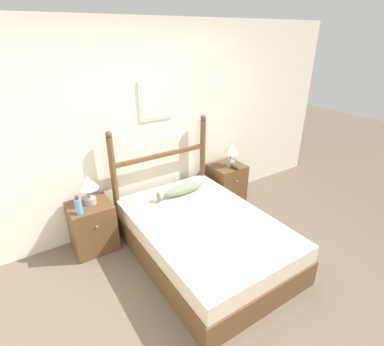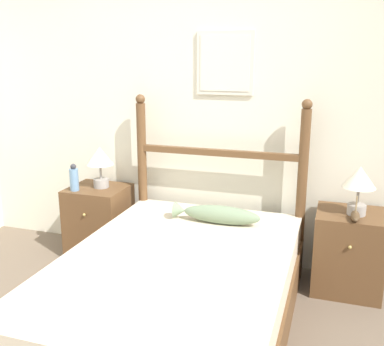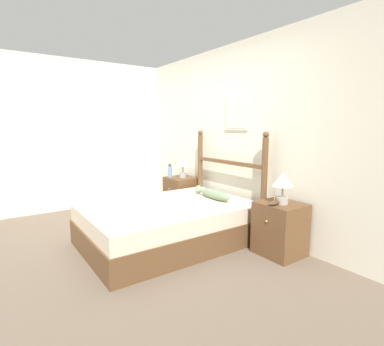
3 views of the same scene
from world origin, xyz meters
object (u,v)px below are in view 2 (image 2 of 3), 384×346
at_px(table_lamp_left, 100,160).
at_px(fish_pillow, 217,214).
at_px(bottle, 74,178).
at_px(bed, 176,293).
at_px(nightstand_left, 99,220).
at_px(table_lamp_right, 359,182).
at_px(model_boat, 355,216).
at_px(nightstand_right, 348,251).

relative_size(table_lamp_left, fish_pillow, 0.54).
bearing_deg(bottle, bed, -31.69).
bearing_deg(nightstand_left, table_lamp_left, 27.45).
distance_m(nightstand_left, table_lamp_left, 0.54).
bearing_deg(nightstand_left, bed, -39.75).
bearing_deg(table_lamp_left, table_lamp_right, -1.15).
height_order(model_boat, fish_pillow, model_boat).
distance_m(table_lamp_right, bottle, 2.21).
relative_size(table_lamp_left, table_lamp_right, 1.00).
bearing_deg(model_boat, table_lamp_right, 85.20).
distance_m(bed, bottle, 1.43).
xyz_separation_m(nightstand_right, bottle, (-2.17, -0.14, 0.40)).
relative_size(bottle, model_boat, 1.19).
height_order(bottle, fish_pillow, bottle).
xyz_separation_m(nightstand_left, table_lamp_left, (0.03, 0.02, 0.54)).
xyz_separation_m(model_boat, fish_pillow, (-0.95, -0.08, -0.07)).
bearing_deg(bottle, table_lamp_left, 42.71).
relative_size(bed, table_lamp_left, 5.79).
bearing_deg(nightstand_right, bed, -140.25).
xyz_separation_m(bed, table_lamp_left, (-0.99, 0.86, 0.59)).
height_order(nightstand_left, bottle, bottle).
bearing_deg(table_lamp_left, bed, -41.08).
xyz_separation_m(table_lamp_left, bottle, (-0.16, -0.15, -0.14)).
distance_m(model_boat, fish_pillow, 0.96).
relative_size(nightstand_right, model_boat, 3.11).
xyz_separation_m(table_lamp_right, model_boat, (-0.01, -0.11, -0.21)).
bearing_deg(table_lamp_left, nightstand_right, -0.44).
distance_m(bed, fish_pillow, 0.71).
bearing_deg(table_lamp_right, bottle, -177.14).
relative_size(table_lamp_right, bottle, 1.53).
distance_m(nightstand_right, table_lamp_right, 0.54).
distance_m(bed, table_lamp_right, 1.46).
bearing_deg(table_lamp_left, fish_pillow, -12.19).
height_order(nightstand_right, bottle, bottle).
distance_m(table_lamp_right, model_boat, 0.24).
bearing_deg(nightstand_left, fish_pillow, -11.11).
height_order(bed, fish_pillow, fish_pillow).
bearing_deg(bed, table_lamp_right, 38.11).
bearing_deg(nightstand_right, table_lamp_right, -41.94).
distance_m(bottle, model_boat, 2.19).
distance_m(nightstand_left, model_boat, 2.09).
relative_size(table_lamp_right, model_boat, 1.82).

